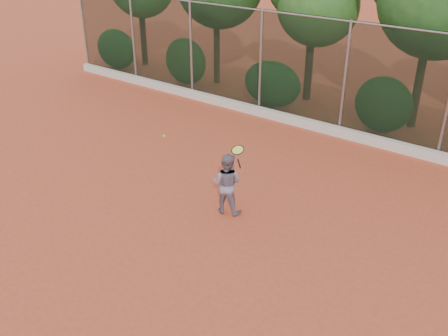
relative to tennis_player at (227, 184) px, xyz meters
The scene contains 6 objects.
ground 1.43m from the tennis_player, 85.77° to the right, with size 80.00×80.00×0.00m, color #C04A2D.
concrete_curb 5.63m from the tennis_player, 89.07° to the left, with size 24.00×0.20×0.30m, color beige.
tennis_player is the anchor object (origin of this frame).
chainlink_fence 5.89m from the tennis_player, 89.10° to the left, with size 24.09×0.09×3.50m.
tennis_racket 0.96m from the tennis_player, ahead, with size 0.32×0.30×0.56m.
tennis_ball_in_flight 1.88m from the tennis_player, behind, with size 0.07×0.07×0.07m.
Camera 1 is at (5.79, -6.70, 6.20)m, focal length 40.00 mm.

